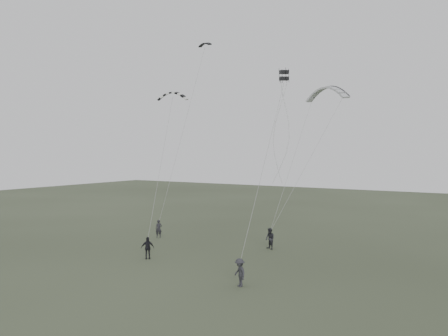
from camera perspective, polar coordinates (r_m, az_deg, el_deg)
The scene contains 9 objects.
ground at distance 33.82m, azimuth -5.61°, elevation -11.74°, with size 140.00×140.00×0.00m, color #333B28.
flyer_left at distance 42.17m, azimuth -8.53°, elevation -7.85°, with size 0.61×0.40×1.66m, color black.
flyer_right at distance 36.91m, azimuth 6.02°, elevation -9.17°, with size 0.86×0.67×1.77m, color #232328.
flyer_center at distance 34.07m, azimuth -9.96°, elevation -10.23°, with size 0.97×0.40×1.65m, color black.
flyer_far at distance 26.90m, azimuth 2.06°, elevation -13.49°, with size 1.09×0.63×1.69m, color #28282D.
kite_dark_small at distance 45.35m, azimuth -2.51°, elevation 15.96°, with size 1.50×0.45×0.50m, color black, non-canonical shape.
kite_pale_large at distance 43.10m, azimuth 13.29°, elevation 10.20°, with size 4.45×1.00×1.79m, color #ACAEB1, non-canonical shape.
kite_striped at distance 40.81m, azimuth -6.73°, elevation 9.76°, with size 2.80×0.70×1.12m, color black, non-canonical shape.
kite_box at distance 30.76m, azimuth 7.84°, elevation 11.90°, with size 0.57×0.57×0.69m, color black, non-canonical shape.
Camera 1 is at (19.91, -26.13, 8.03)m, focal length 35.00 mm.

